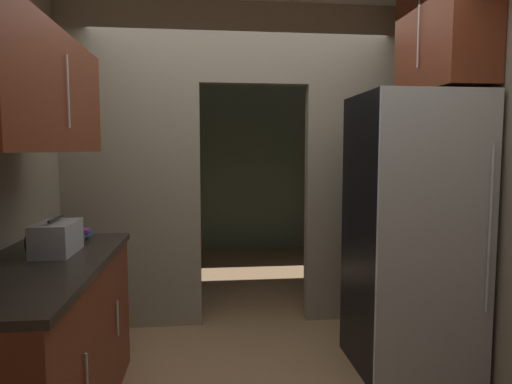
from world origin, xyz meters
The scene contains 8 objects.
kitchen_partition centered at (-0.03, 1.24, 1.47)m, with size 3.01×0.12×2.75m.
adjoining_room_shell centered at (0.00, 3.24, 1.37)m, with size 3.01×3.05×2.75m.
refrigerator centered at (1.09, 0.27, 0.94)m, with size 0.76×0.75×1.89m.
lower_cabinet_run centered at (-1.18, -0.26, 0.47)m, with size 0.66×1.65×0.94m.
upper_cabinet_counterside centered at (-1.18, -0.26, 1.81)m, with size 0.36×1.49×0.61m.
upper_cabinet_fridgeside centered at (1.32, 0.37, 2.32)m, with size 0.36×0.84×0.81m.
boombox centered at (-1.15, -0.04, 1.03)m, with size 0.21×0.35×0.21m.
book_stack centered at (-1.14, 0.37, 0.97)m, with size 0.14×0.16×0.07m.
Camera 1 is at (-0.31, -2.66, 1.51)m, focal length 31.75 mm.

